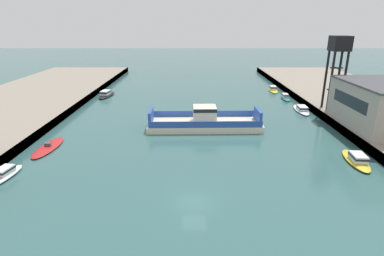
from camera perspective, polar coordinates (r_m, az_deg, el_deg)
ground_plane at (r=32.51m, az=0.14°, el=-13.63°), size 400.00×400.00×0.00m
chain_ferry at (r=53.58m, az=2.10°, el=1.21°), size 19.75×6.92×3.90m
moored_boat_near_left at (r=42.97m, az=-31.95°, el=-7.50°), size 2.84×6.75×1.23m
moored_boat_near_right at (r=49.76m, az=-25.41°, el=-3.31°), size 2.97×8.38×0.88m
moored_boat_mid_left at (r=45.97m, az=28.04°, el=-5.09°), size 3.00×7.44×1.39m
moored_boat_mid_right at (r=79.93m, az=-15.91°, el=6.06°), size 3.37×8.48×1.60m
moored_boat_far_left at (r=77.71m, az=16.69°, el=5.53°), size 2.05×6.14×1.25m
moored_boat_far_right at (r=86.03m, az=14.58°, el=7.01°), size 2.47×6.51×1.38m
moored_boat_upstream_a at (r=67.98m, az=19.43°, el=3.36°), size 2.87×8.47×1.21m
warehouse_shed at (r=57.95m, az=31.65°, el=3.69°), size 11.08×15.56×7.20m
crane_tower at (r=64.71m, az=25.37°, el=12.57°), size 3.24×3.24×13.85m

